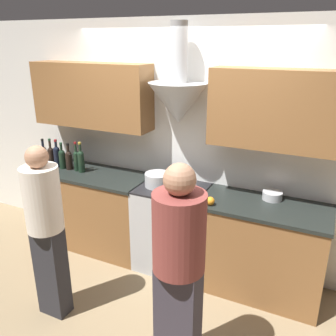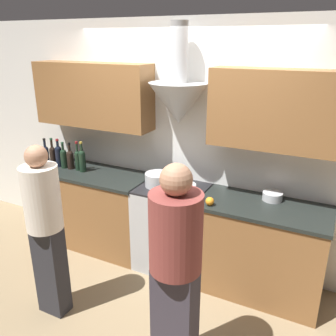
# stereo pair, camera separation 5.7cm
# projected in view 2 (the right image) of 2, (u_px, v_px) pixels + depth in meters

# --- Properties ---
(ground_plane) EXTENTS (12.00, 12.00, 0.00)m
(ground_plane) POSITION_uv_depth(u_px,v_px,m) (158.00, 280.00, 3.73)
(ground_plane) COLOR #847051
(wall_back) EXTENTS (8.40, 0.60, 2.60)m
(wall_back) POSITION_uv_depth(u_px,v_px,m) (180.00, 130.00, 3.74)
(wall_back) COLOR white
(wall_back) RESTS_ON ground_plane
(counter_left) EXTENTS (1.45, 0.62, 0.93)m
(counter_left) POSITION_uv_depth(u_px,v_px,m) (93.00, 208.00, 4.30)
(counter_left) COLOR brown
(counter_left) RESTS_ON ground_plane
(counter_right) EXTENTS (1.21, 0.62, 0.93)m
(counter_right) POSITION_uv_depth(u_px,v_px,m) (260.00, 249.00, 3.45)
(counter_right) COLOR brown
(counter_right) RESTS_ON ground_plane
(stove_range) EXTENTS (0.71, 0.60, 0.93)m
(stove_range) POSITION_uv_depth(u_px,v_px,m) (172.00, 227.00, 3.85)
(stove_range) COLOR #B7BABC
(stove_range) RESTS_ON ground_plane
(wine_bottle_0) EXTENTS (0.08, 0.08, 0.33)m
(wine_bottle_0) POSITION_uv_depth(u_px,v_px,m) (46.00, 154.00, 4.34)
(wine_bottle_0) COLOR black
(wine_bottle_0) RESTS_ON counter_left
(wine_bottle_1) EXTENTS (0.07, 0.07, 0.34)m
(wine_bottle_1) POSITION_uv_depth(u_px,v_px,m) (53.00, 155.00, 4.31)
(wine_bottle_1) COLOR black
(wine_bottle_1) RESTS_ON counter_left
(wine_bottle_2) EXTENTS (0.08, 0.08, 0.34)m
(wine_bottle_2) POSITION_uv_depth(u_px,v_px,m) (59.00, 155.00, 4.27)
(wine_bottle_2) COLOR black
(wine_bottle_2) RESTS_ON counter_left
(wine_bottle_3) EXTENTS (0.08, 0.08, 0.32)m
(wine_bottle_3) POSITION_uv_depth(u_px,v_px,m) (64.00, 157.00, 4.22)
(wine_bottle_3) COLOR black
(wine_bottle_3) RESTS_ON counter_left
(wine_bottle_4) EXTENTS (0.08, 0.08, 0.32)m
(wine_bottle_4) POSITION_uv_depth(u_px,v_px,m) (70.00, 158.00, 4.19)
(wine_bottle_4) COLOR black
(wine_bottle_4) RESTS_ON counter_left
(wine_bottle_5) EXTENTS (0.07, 0.07, 0.35)m
(wine_bottle_5) POSITION_uv_depth(u_px,v_px,m) (78.00, 159.00, 4.15)
(wine_bottle_5) COLOR black
(wine_bottle_5) RESTS_ON counter_left
(wine_bottle_6) EXTENTS (0.08, 0.08, 0.36)m
(wine_bottle_6) POSITION_uv_depth(u_px,v_px,m) (82.00, 160.00, 4.10)
(wine_bottle_6) COLOR black
(wine_bottle_6) RESTS_ON counter_left
(stock_pot) EXTENTS (0.27, 0.27, 0.14)m
(stock_pot) POSITION_uv_depth(u_px,v_px,m) (158.00, 180.00, 3.71)
(stock_pot) COLOR #B7BABC
(stock_pot) RESTS_ON stove_range
(mixing_bowl) EXTENTS (0.21, 0.21, 0.07)m
(mixing_bowl) POSITION_uv_depth(u_px,v_px,m) (186.00, 188.00, 3.59)
(mixing_bowl) COLOR #B7BABC
(mixing_bowl) RESTS_ON stove_range
(orange_fruit) EXTENTS (0.08, 0.08, 0.08)m
(orange_fruit) POSITION_uv_depth(u_px,v_px,m) (210.00, 201.00, 3.28)
(orange_fruit) COLOR orange
(orange_fruit) RESTS_ON counter_right
(saucepan) EXTENTS (0.19, 0.19, 0.08)m
(saucepan) POSITION_uv_depth(u_px,v_px,m) (272.00, 196.00, 3.39)
(saucepan) COLOR #B7BABC
(saucepan) RESTS_ON counter_right
(person_foreground_left) EXTENTS (0.31, 0.31, 1.60)m
(person_foreground_left) POSITION_uv_depth(u_px,v_px,m) (45.00, 225.00, 3.04)
(person_foreground_left) COLOR #28282D
(person_foreground_left) RESTS_ON ground_plane
(person_foreground_right) EXTENTS (0.36, 0.36, 1.67)m
(person_foreground_right) POSITION_uv_depth(u_px,v_px,m) (175.00, 268.00, 2.42)
(person_foreground_right) COLOR #38333D
(person_foreground_right) RESTS_ON ground_plane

